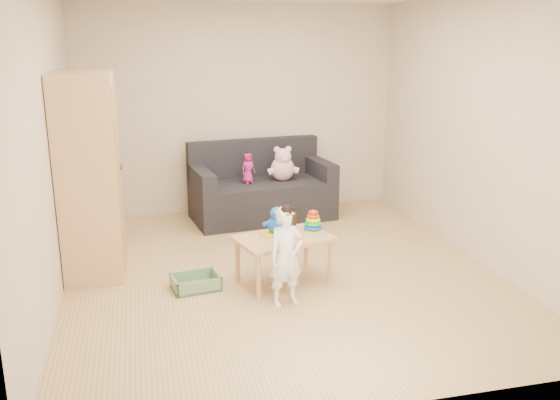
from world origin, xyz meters
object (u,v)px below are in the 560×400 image
object	(u,v)px
sofa	(262,200)
play_table	(284,260)
wardrobe	(90,173)
toddler	(286,258)

from	to	relation	value
sofa	play_table	xyz separation A→B (m)	(-0.22, -2.00, -0.02)
wardrobe	toddler	distance (m)	2.10
wardrobe	sofa	world-z (taller)	wardrobe
play_table	toddler	distance (m)	0.49
sofa	play_table	bearing A→B (deg)	-103.60
sofa	play_table	size ratio (longest dim) A/B	2.02
sofa	wardrobe	bearing A→B (deg)	-155.16
wardrobe	sofa	distance (m)	2.37
sofa	toddler	world-z (taller)	toddler
toddler	play_table	bearing A→B (deg)	67.20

